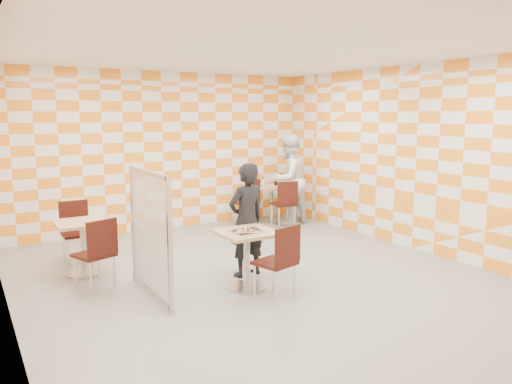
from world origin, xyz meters
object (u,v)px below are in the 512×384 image
Objects in this scene: main_table at (247,250)px; chair_empty_near at (98,249)px; soda_bottle at (276,180)px; man_white at (288,180)px; chair_second_side at (249,197)px; partition at (150,233)px; chair_main_front at (281,257)px; chair_empty_far at (76,227)px; sport_bottle at (263,182)px; second_table at (272,198)px; man_dark at (246,220)px; empty_table at (83,238)px; chair_second_front at (285,200)px.

chair_empty_near reaches higher than main_table.
man_white is at bearing -84.20° from soda_bottle.
man_white reaches higher than chair_empty_near.
partition is (-3.07, -2.94, 0.25)m from chair_second_side.
soda_bottle is (2.43, 3.85, 0.31)m from chair_main_front.
chair_empty_near is at bearing 11.64° from man_white.
chair_empty_far is 2.03m from partition.
sport_bottle reaches higher than chair_empty_far.
sport_bottle is (-0.16, 0.08, 0.33)m from second_table.
man_dark is 7.79× the size of sport_bottle.
main_table is 4.01m from second_table.
man_dark is 6.77× the size of soda_bottle.
soda_bottle is (0.30, -0.01, 0.01)m from sport_bottle.
main_table is 2.34m from empty_table.
chair_second_front is 0.74m from soda_bottle.
main_table is at bearing 52.68° from man_dark.
man_dark is at bearing -129.37° from soda_bottle.
chair_empty_near is at bearing 140.48° from chair_main_front.
empty_table is at bearing 134.78° from main_table.
man_dark reaches higher than chair_empty_far.
second_table is 4.35m from empty_table.
second_table is 1.00× the size of empty_table.
empty_table is at bearing -92.89° from chair_empty_far.
chair_empty_far is 4.02× the size of soda_bottle.
chair_main_front reaches higher than empty_table.
chair_second_front reaches higher than main_table.
soda_bottle is at bearing -137.24° from man_dark.
soda_bottle is at bearing 57.68° from chair_main_front.
man_dark is at bearing -120.60° from chair_second_side.
chair_second_side is 0.59× the size of man_dark.
empty_table is 0.81× the size of chair_empty_far.
soda_bottle reaches higher than chair_main_front.
second_table is 0.81× the size of chair_second_side.
man_white is (0.23, 0.24, 0.36)m from chair_second_front.
empty_table is at bearing -155.55° from chair_second_side.
main_table is 3.82m from chair_second_side.
chair_empty_far is 4.27m from man_white.
chair_main_front is at bearing -36.52° from partition.
chair_second_front is at bearing -94.82° from second_table.
chair_second_front is at bearing 32.94° from partition.
chair_empty_far is (-3.55, -0.98, 0.00)m from chair_second_side.
man_white is (4.22, 0.56, 0.36)m from chair_empty_far.
chair_second_front is 4.18m from partition.
empty_table is (-4.07, -1.54, 0.00)m from second_table.
chair_main_front is (0.13, -0.58, 0.04)m from main_table.
chair_second_front is 1.00× the size of chair_empty_near.
chair_main_front is 4.27m from chair_second_side.
empty_table is at bearing 111.60° from partition.
partition is at bearing 162.58° from main_table.
main_table is 3.75× the size of sport_bottle.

